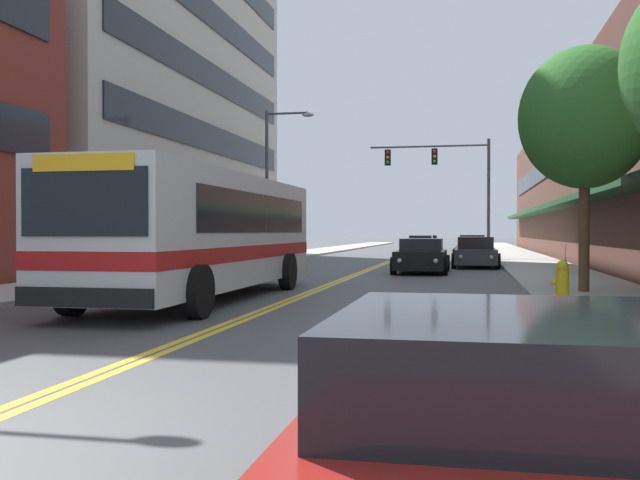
% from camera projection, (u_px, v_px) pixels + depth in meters
% --- Properties ---
extents(ground_plane, '(240.00, 240.00, 0.00)m').
position_uv_depth(ground_plane, '(397.00, 259.00, 41.43)').
color(ground_plane, '#4C4C4F').
extents(sidewalk_left, '(3.23, 106.00, 0.12)m').
position_uv_depth(sidewalk_left, '(279.00, 257.00, 42.87)').
color(sidewalk_left, '#B2ADA5').
rests_on(sidewalk_left, ground_plane).
extents(sidewalk_right, '(3.23, 106.00, 0.12)m').
position_uv_depth(sidewalk_right, '(523.00, 259.00, 39.99)').
color(sidewalk_right, '#B2ADA5').
rests_on(sidewalk_right, ground_plane).
extents(centre_line, '(0.34, 106.00, 0.01)m').
position_uv_depth(centre_line, '(397.00, 259.00, 41.43)').
color(centre_line, yellow).
rests_on(centre_line, ground_plane).
extents(storefront_row_right, '(9.10, 68.00, 9.25)m').
position_uv_depth(storefront_row_right, '(635.00, 176.00, 38.74)').
color(storefront_row_right, brown).
rests_on(storefront_row_right, ground_plane).
extents(city_bus, '(2.85, 10.89, 2.90)m').
position_uv_depth(city_bus, '(206.00, 229.00, 16.95)').
color(city_bus, silver).
rests_on(city_bus, ground_plane).
extents(car_silver_parked_left_near, '(2.02, 4.14, 1.23)m').
position_uv_depth(car_silver_parked_left_near, '(265.00, 255.00, 30.03)').
color(car_silver_parked_left_near, '#B7B7BC').
rests_on(car_silver_parked_left_near, ground_plane).
extents(car_red_parked_right_foreground, '(2.09, 4.15, 1.26)m').
position_uv_depth(car_red_parked_right_foreground, '(524.00, 476.00, 2.95)').
color(car_red_parked_right_foreground, maroon).
rests_on(car_red_parked_right_foreground, ground_plane).
extents(car_dark_grey_parked_right_mid, '(2.04, 4.43, 1.35)m').
position_uv_depth(car_dark_grey_parked_right_mid, '(475.00, 253.00, 31.56)').
color(car_dark_grey_parked_right_mid, '#38383D').
rests_on(car_dark_grey_parked_right_mid, ground_plane).
extents(car_beige_parked_right_far, '(2.09, 4.18, 1.35)m').
position_uv_depth(car_beige_parked_right_far, '(472.00, 246.00, 46.75)').
color(car_beige_parked_right_far, '#BCAD89').
rests_on(car_beige_parked_right_far, ground_plane).
extents(car_charcoal_parked_right_end, '(1.98, 4.76, 1.18)m').
position_uv_depth(car_charcoal_parked_right_end, '(472.00, 250.00, 38.46)').
color(car_charcoal_parked_right_end, '#232328').
rests_on(car_charcoal_parked_right_end, ground_plane).
extents(car_black_moving_lead, '(2.08, 4.40, 1.32)m').
position_uv_depth(car_black_moving_lead, '(421.00, 257.00, 27.40)').
color(car_black_moving_lead, black).
rests_on(car_black_moving_lead, ground_plane).
extents(car_slate_blue_moving_second, '(2.14, 4.92, 1.29)m').
position_uv_depth(car_slate_blue_moving_second, '(421.00, 245.00, 52.35)').
color(car_slate_blue_moving_second, '#475675').
rests_on(car_slate_blue_moving_second, ground_plane).
extents(car_navy_moving_third, '(2.05, 4.54, 1.25)m').
position_uv_depth(car_navy_moving_third, '(428.00, 243.00, 59.81)').
color(car_navy_moving_third, '#19234C').
rests_on(car_navy_moving_third, ground_plane).
extents(traffic_signal_mast, '(6.84, 0.38, 6.85)m').
position_uv_depth(traffic_signal_mast, '(448.00, 174.00, 40.82)').
color(traffic_signal_mast, '#47474C').
rests_on(traffic_signal_mast, ground_plane).
extents(street_lamp_left_far, '(2.36, 0.28, 7.31)m').
position_uv_depth(street_lamp_left_far, '(274.00, 172.00, 33.67)').
color(street_lamp_left_far, '#47474C').
rests_on(street_lamp_left_far, ground_plane).
extents(street_tree_right_mid, '(3.19, 3.19, 6.04)m').
position_uv_depth(street_tree_right_mid, '(585.00, 118.00, 17.53)').
color(street_tree_right_mid, brown).
rests_on(street_tree_right_mid, sidewalk_right).
extents(fire_hydrant, '(0.35, 0.27, 0.89)m').
position_uv_depth(fire_hydrant, '(562.00, 282.00, 14.69)').
color(fire_hydrant, yellow).
rests_on(fire_hydrant, sidewalk_right).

